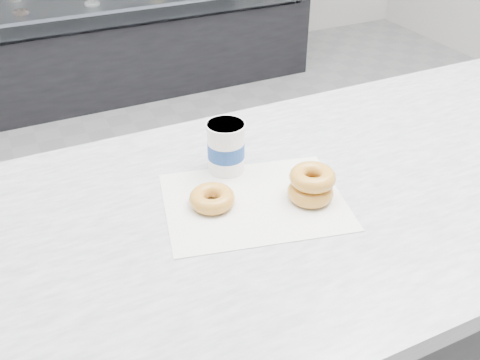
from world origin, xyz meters
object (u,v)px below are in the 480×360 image
(display_case, at_px, (120,11))
(coffee_cup, at_px, (226,147))
(donut_single, at_px, (212,198))
(counter, at_px, (393,302))
(donut_stack, at_px, (311,185))

(display_case, xyz_separation_m, coffee_cup, (-0.41, -2.58, 0.46))
(donut_single, xyz_separation_m, coffee_cup, (0.08, 0.10, 0.04))
(counter, bearing_deg, donut_stack, -176.22)
(donut_single, bearing_deg, coffee_cup, 53.52)
(donut_single, height_order, coffee_cup, coffee_cup)
(display_case, distance_m, donut_single, 2.76)
(coffee_cup, bearing_deg, donut_stack, -69.65)
(display_case, xyz_separation_m, donut_single, (-0.49, -2.68, 0.43))
(donut_stack, xyz_separation_m, coffee_cup, (-0.10, 0.16, 0.02))
(counter, distance_m, coffee_cup, 0.67)
(counter, relative_size, coffee_cup, 28.25)
(display_case, xyz_separation_m, donut_stack, (-0.31, -2.74, 0.44))
(counter, distance_m, donut_stack, 0.57)
(display_case, relative_size, donut_single, 27.50)
(counter, height_order, donut_single, donut_single)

